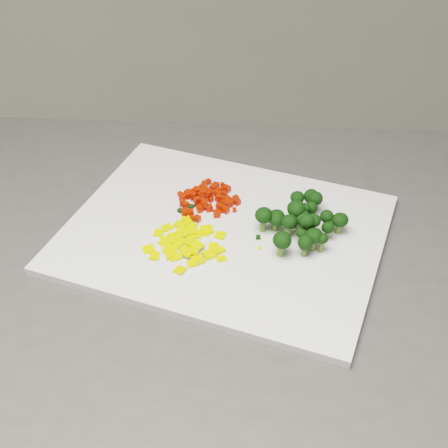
{
  "coord_description": "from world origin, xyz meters",
  "views": [
    {
      "loc": [
        -0.04,
        -0.01,
        1.42
      ],
      "look_at": [
        0.05,
        0.62,
        0.92
      ],
      "focal_mm": 50.0,
      "sensor_mm": 36.0,
      "label": 1
    }
  ],
  "objects": [
    {
      "name": "carrot_cube_30",
      "position": [
        0.03,
        0.69,
        0.92
      ],
      "size": [
        0.01,
        0.01,
        0.01
      ],
      "primitive_type": "cube",
      "rotation": [
        0.0,
        0.0,
        2.47
      ],
      "color": "#C51202",
      "rests_on": "carrot_pile"
    },
    {
      "name": "pepper_chunk_36",
      "position": [
        0.01,
        0.56,
        0.91
      ],
      "size": [
        0.02,
        0.02,
        0.01
      ],
      "primitive_type": "cube",
      "rotation": [
        0.15,
        0.12,
        1.95
      ],
      "color": "yellow",
      "rests_on": "pepper_pile"
    },
    {
      "name": "pepper_chunk_21",
      "position": [
        -0.0,
        0.62,
        0.91
      ],
      "size": [
        0.02,
        0.02,
        0.01
      ],
      "primitive_type": "cube",
      "rotation": [
        -0.01,
        -0.15,
        2.43
      ],
      "color": "yellow",
      "rests_on": "pepper_pile"
    },
    {
      "name": "pepper_chunk_20",
      "position": [
        -0.02,
        0.6,
        0.91
      ],
      "size": [
        0.02,
        0.01,
        0.0
      ],
      "primitive_type": "cube",
      "rotation": [
        0.04,
        -0.02,
        3.11
      ],
      "color": "yellow",
      "rests_on": "pepper_pile"
    },
    {
      "name": "pepper_chunk_7",
      "position": [
        -0.03,
        0.6,
        0.91
      ],
      "size": [
        0.02,
        0.02,
        0.0
      ],
      "primitive_type": "cube",
      "rotation": [
        -0.0,
        -0.03,
        0.66
      ],
      "color": "yellow",
      "rests_on": "pepper_pile"
    },
    {
      "name": "pepper_chunk_15",
      "position": [
        -0.0,
        0.63,
        0.91
      ],
      "size": [
        0.02,
        0.02,
        0.01
      ],
      "primitive_type": "cube",
      "rotation": [
        0.04,
        0.12,
        1.0
      ],
      "color": "yellow",
      "rests_on": "pepper_pile"
    },
    {
      "name": "pepper_chunk_33",
      "position": [
        0.01,
        0.61,
        0.91
      ],
      "size": [
        0.02,
        0.02,
        0.0
      ],
      "primitive_type": "cube",
      "rotation": [
        -0.02,
        0.11,
        2.93
      ],
      "color": "yellow",
      "rests_on": "pepper_pile"
    },
    {
      "name": "pepper_chunk_32",
      "position": [
        -0.02,
        0.59,
        0.91
      ],
      "size": [
        0.02,
        0.02,
        0.0
      ],
      "primitive_type": "cube",
      "rotation": [
        -0.03,
        -0.01,
        2.8
      ],
      "color": "yellow",
      "rests_on": "pepper_pile"
    },
    {
      "name": "carrot_cube_29",
      "position": [
        0.04,
        0.66,
        0.92
      ],
      "size": [
        0.01,
        0.01,
        0.01
      ],
      "primitive_type": "cube",
      "rotation": [
        0.0,
        0.0,
        1.69
      ],
      "color": "#C51202",
      "rests_on": "carrot_pile"
    },
    {
      "name": "pepper_chunk_13",
      "position": [
        0.04,
        0.58,
        0.91
      ],
      "size": [
        0.02,
        0.02,
        0.01
      ],
      "primitive_type": "cube",
      "rotation": [
        -0.08,
        -0.05,
        0.5
      ],
      "color": "yellow",
      "rests_on": "pepper_pile"
    },
    {
      "name": "broccoli_floret_16",
      "position": [
        0.15,
        0.64,
        0.93
      ],
      "size": [
        0.03,
        0.03,
        0.03
      ],
      "primitive_type": null,
      "color": "black",
      "rests_on": "broccoli_pile"
    },
    {
      "name": "pepper_chunk_28",
      "position": [
        -0.04,
        0.58,
        0.91
      ],
      "size": [
        0.02,
        0.02,
        0.01
      ],
      "primitive_type": "cube",
      "rotation": [
        0.12,
        0.07,
        1.34
      ],
      "color": "yellow",
      "rests_on": "pepper_pile"
    },
    {
      "name": "pepper_pile",
      "position": [
        0.0,
        0.59,
        0.92
      ],
      "size": [
        0.1,
        0.1,
        0.01
      ],
      "primitive_type": null,
      "color": "yellow",
      "rests_on": "cutting_board"
    },
    {
      "name": "carrot_cube_9",
      "position": [
        0.08,
        0.68,
        0.91
      ],
      "size": [
        0.01,
        0.01,
        0.01
      ],
      "primitive_type": "cube",
      "rotation": [
        0.0,
        0.0,
        1.94
      ],
      "color": "#C51202",
      "rests_on": "carrot_pile"
    },
    {
      "name": "pepper_chunk_3",
      "position": [
        -0.01,
        0.55,
        0.91
      ],
      "size": [
        0.02,
        0.02,
        0.01
      ],
      "primitive_type": "cube",
      "rotation": [
        0.08,
        0.13,
        2.46
      ],
      "color": "yellow",
      "rests_on": "pepper_pile"
    },
    {
      "name": "pepper_chunk_30",
      "position": [
        -0.02,
        0.57,
        0.91
      ],
      "size": [
        0.01,
        0.02,
        0.01
      ],
      "primitive_type": "cube",
      "rotation": [
        0.09,
        0.15,
        1.71
      ],
      "color": "yellow",
      "rests_on": "pepper_pile"
    },
    {
      "name": "broccoli_floret_10",
      "position": [
        0.15,
        0.58,
        0.92
      ],
      "size": [
        0.03,
        0.03,
        0.03
      ],
      "primitive_type": null,
      "color": "black",
      "rests_on": "broccoli_pile"
    },
    {
      "name": "carrot_cube_24",
      "position": [
        0.0,
        0.68,
        0.91
      ],
      "size": [
        0.01,
        0.01,
        0.01
      ],
      "primitive_type": "cube",
      "rotation": [
        0.0,
        0.0,
        0.02
      ],
      "color": "#C51202",
      "rests_on": "carrot_pile"
    },
    {
      "name": "broccoli_floret_19",
      "position": [
        0.18,
        0.64,
        0.93
      ],
      "size": [
        0.03,
        0.03,
        0.03
      ],
      "primitive_type": null,
      "color": "black",
      "rests_on": "broccoli_pile"
    },
    {
      "name": "stray_bit_3",
      "position": [
        0.09,
        0.57,
        0.91
      ],
      "size": [
        0.0,
        0.0,
        0.0
      ],
      "primitive_type": "cube",
      "rotation": [
        0.0,
        0.0,
        3.09
      ],
      "color": "yellow",
      "rests_on": "cutting_board"
    },
    {
      "name": "carrot_cube_48",
      "position": [
        0.07,
        0.71,
        0.91
      ],
      "size": [
        0.01,
        0.01,
        0.01
      ],
      "primitive_type": "cube",
      "rotation": [
        0.0,
        0.0,
        0.62
      ],
      "color": "#C51202",
      "rests_on": "carrot_pile"
    },
    {
      "name": "carrot_cube_21",
      "position": [
        0.02,
        0.69,
        0.92
      ],
      "size": [
        0.01,
        0.01,
        0.01
      ],
      "primitive_type": "cube",
      "rotation": [
        0.0,
        0.0,
        0.52
      ],
      "color": "#C51202",
      "rests_on": "carrot_pile"
    },
    {
      "name": "carrot_cube_35",
      "position": [
        0.06,
        0.67,
        0.92
      ],
      "size": [
        0.01,
        0.01,
        0.01
      ],
      "primitive_type": "cube",
      "rotation": [
        0.0,
        0.0,
        0.08
      ],
      "color": "#C51202",
      "rests_on": "carrot_pile"
    },
    {
      "name": "carrot_cube_68",
      "position": [
        0.05,
        0.71,
        0.91
      ],
      "size": [
        0.01,
        0.01,
        0.01
      ],
      "primitive_type": "cube",
      "rotation": [
        0.0,
        0.0,
        0.63
      ],
      "color": "#C51202",
      "rests_on": "carrot_pile"
    },
    {
      "name": "carrot_cube_43",
      "position": [
        0.03,
        0.69,
        0.91
      ],
      "size": [
        0.01,
        0.01,
        0.01
      ],
      "primitive_type": "cube",
      "rotation": [
        0.0,
        0.0,
        3.1
      ],
      "color": "#C51202",
      "rests_on": "carrot_pile"
    },
    {
      "name": "carrot_cube_60",
      "position": [
        0.02,
        0.64,
        0.91
      ],
      "size": [
        0.01,
        0.01,
        0.01
      ],
      "primitive_type": "cube",
      "rotation": [
        0.0,
        0.0,
        0.94
      ],
      "color": "#C51202",
      "rests_on": "carrot_pile"
    },
    {
      "name": "carrot_cube_19",
      "position": [
        0.05,
        0.65,
        0.91
      ],
      "size": [
        0.01,
        0.01,
        0.01
      ],
      "primitive_type": "cube",
      "rotation": [
        0.0,
        0.0,
        1.6
      ],
      "color": "#C51202",
      "rests_on": "carrot_pile"
    },
    {
      "name": "carrot_cube_65",
      "position": [
        0.05,
        0.7,
        0.91
      ],
      "size": [
        0.01,
        0.01,
        0.01
      ],
      "primitive_type": "cube",
      "rotation": [
        0.0,
        0.0,
        1.9
      ],
      "color": "#C51202",
      "rests_on": "carrot_pile"
    },
    {
      "name": "carrot_cube_52",
      "position": [
        0.06,
        0.65,
        0.91
      ],
      "size": [
        0.01,
        0.01,
        0.01
      ],
      "primitive_type": "cube",
      "rotation": [
        0.0,
        0.0,
        2.4
      ],
      "color": "#C51202",
      "rests_on": "carrot_pile"
    },
    {
      "name": "broccoli_pile",
      "position": [
        0.15,
        0.6,
        0.94
      ],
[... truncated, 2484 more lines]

